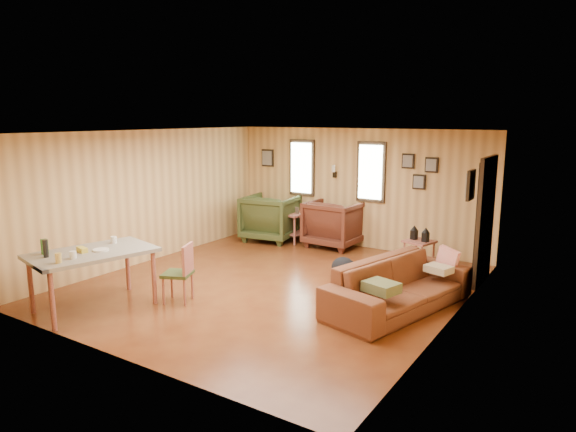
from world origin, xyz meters
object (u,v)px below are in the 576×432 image
at_px(sofa, 399,277).
at_px(end_table, 294,222).
at_px(recliner_brown, 335,221).
at_px(dining_table, 91,256).
at_px(side_table, 419,239).
at_px(recliner_green, 271,216).

xyz_separation_m(sofa, end_table, (-3.33, 2.55, -0.03)).
xyz_separation_m(recliner_brown, dining_table, (-1.19, -4.90, 0.22)).
height_order(recliner_brown, end_table, recliner_brown).
distance_m(end_table, side_table, 2.90).
height_order(recliner_green, dining_table, recliner_green).
xyz_separation_m(recliner_green, side_table, (3.34, -0.21, -0.04)).
height_order(sofa, end_table, sofa).
bearing_deg(recliner_brown, sofa, 134.22).
xyz_separation_m(recliner_green, dining_table, (0.22, -4.64, 0.21)).
relative_size(recliner_brown, end_table, 1.37).
relative_size(sofa, recliner_brown, 2.24).
bearing_deg(side_table, dining_table, -125.18).
relative_size(sofa, recliner_green, 2.18).
bearing_deg(side_table, sofa, -78.18).
xyz_separation_m(recliner_green, end_table, (0.47, 0.17, -0.11)).
bearing_deg(end_table, recliner_brown, 5.32).
relative_size(recliner_green, dining_table, 0.60).
bearing_deg(end_table, side_table, -7.56).
bearing_deg(side_table, recliner_brown, 166.36).
distance_m(sofa, side_table, 2.21).
xyz_separation_m(recliner_brown, recliner_green, (-1.41, -0.26, 0.01)).
bearing_deg(dining_table, sofa, 46.24).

